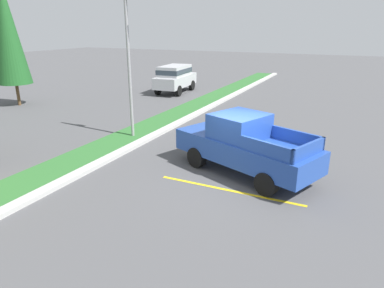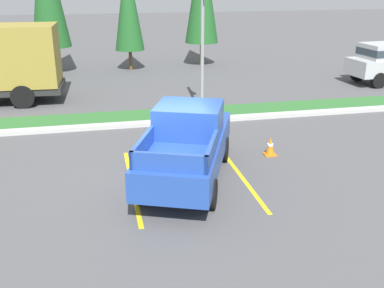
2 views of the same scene
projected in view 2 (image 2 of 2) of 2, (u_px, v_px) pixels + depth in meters
name	position (u px, v px, depth m)	size (l,w,h in m)	color
ground_plane	(168.00, 179.00, 12.86)	(120.00, 120.00, 0.00)	#4C4C4F
parking_line_near	(132.00, 184.00, 12.53)	(0.12, 4.80, 0.01)	yellow
parking_line_far	(240.00, 175.00, 13.14)	(0.12, 4.80, 0.01)	yellow
curb_strip	(147.00, 124.00, 17.42)	(56.00, 0.40, 0.15)	#B2B2AD
grass_median	(144.00, 116.00, 18.44)	(56.00, 1.80, 0.06)	#2D662D
pickup_truck_main	(188.00, 144.00, 12.52)	(3.68, 5.54, 2.10)	black
street_light	(204.00, 24.00, 17.31)	(0.24, 1.49, 6.21)	gray
cypress_tree_center	(128.00, 2.00, 26.32)	(1.73, 1.73, 6.66)	brown
traffic_cone	(270.00, 146.00, 14.48)	(0.36, 0.36, 0.60)	orange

